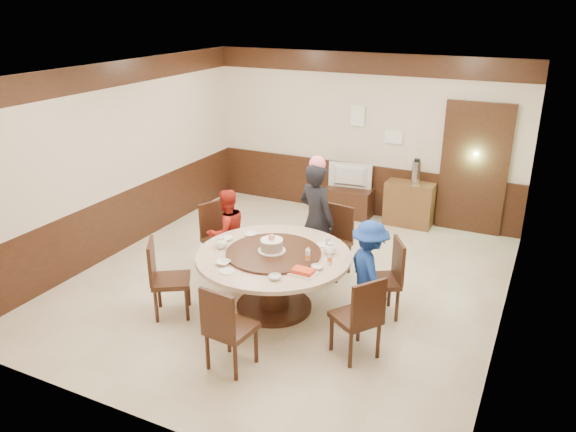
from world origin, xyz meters
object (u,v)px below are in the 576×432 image
at_px(birthday_cake, 272,245).
at_px(television, 349,177).
at_px(banquet_table, 274,270).
at_px(side_cabinet, 409,204).
at_px(person_red, 227,232).
at_px(shrimp_platter, 303,272).
at_px(person_blue, 369,270).
at_px(person_standing, 316,220).
at_px(thermos, 416,172).
at_px(tv_stand, 348,202).

bearing_deg(birthday_cake, television, 94.49).
xyz_separation_m(banquet_table, side_cabinet, (0.78, 3.49, -0.16)).
distance_m(person_red, birthday_cake, 1.20).
xyz_separation_m(birthday_cake, shrimp_platter, (0.57, -0.34, -0.08)).
xyz_separation_m(person_red, person_blue, (2.13, -0.26, 0.00)).
relative_size(banquet_table, person_standing, 1.16).
distance_m(person_blue, television, 3.41).
distance_m(birthday_cake, thermos, 3.59).
distance_m(shrimp_platter, side_cabinet, 3.85).
bearing_deg(shrimp_platter, banquet_table, 148.64).
bearing_deg(banquet_table, side_cabinet, 77.34).
distance_m(tv_stand, thermos, 1.34).
distance_m(banquet_table, person_blue, 1.15).
bearing_deg(banquet_table, birthday_cake, 162.48).
distance_m(person_standing, side_cabinet, 2.51).
distance_m(tv_stand, television, 0.47).
bearing_deg(person_standing, person_red, 45.07).
height_order(banquet_table, television, television).
bearing_deg(side_cabinet, person_standing, -106.44).
relative_size(person_blue, side_cabinet, 1.54).
bearing_deg(person_red, tv_stand, -166.19).
bearing_deg(thermos, tv_stand, -178.51).
xyz_separation_m(television, thermos, (1.15, 0.03, 0.22)).
xyz_separation_m(person_standing, thermos, (0.77, 2.37, 0.13)).
distance_m(person_standing, television, 2.38).
distance_m(shrimp_platter, thermos, 3.83).
xyz_separation_m(shrimp_platter, television, (-0.84, 3.79, -0.06)).
bearing_deg(person_red, television, -166.19).
height_order(person_red, tv_stand, person_red).
bearing_deg(person_red, birthday_cake, 87.79).
height_order(shrimp_platter, side_cabinet, shrimp_platter).
distance_m(person_standing, tv_stand, 2.44).
height_order(person_standing, tv_stand, person_standing).
bearing_deg(television, person_standing, 92.53).
xyz_separation_m(person_standing, shrimp_platter, (0.46, -1.44, -0.03)).
relative_size(person_red, shrimp_platter, 4.09).
height_order(person_blue, television, person_blue).
distance_m(banquet_table, birthday_cake, 0.32).
height_order(banquet_table, birthday_cake, birthday_cake).
bearing_deg(birthday_cake, person_blue, 16.88).
distance_m(banquet_table, thermos, 3.61).
height_order(birthday_cake, shrimp_platter, birthday_cake).
bearing_deg(birthday_cake, tv_stand, 94.49).
xyz_separation_m(tv_stand, thermos, (1.15, 0.03, 0.69)).
bearing_deg(person_standing, banquet_table, 106.50).
relative_size(person_standing, side_cabinet, 2.02).
xyz_separation_m(person_red, shrimp_platter, (1.58, -0.94, 0.16)).
distance_m(person_blue, birthday_cake, 1.20).
bearing_deg(thermos, person_standing, -108.03).
bearing_deg(banquet_table, person_blue, 17.69).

